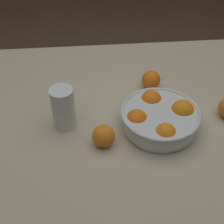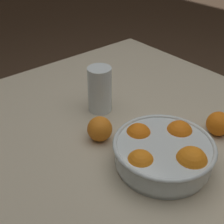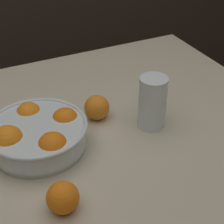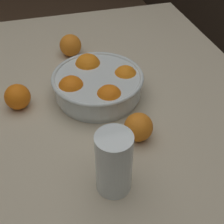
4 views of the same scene
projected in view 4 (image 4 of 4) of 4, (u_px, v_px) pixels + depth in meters
dining_table at (91, 131)px, 0.94m from camera, size 1.38×1.10×0.75m
fruit_bowl at (98, 84)px, 0.93m from camera, size 0.27×0.27×0.10m
juice_glass at (112, 166)px, 0.67m from camera, size 0.08×0.08×0.16m
orange_loose_near_bowl at (70, 45)px, 1.12m from camera, size 0.08×0.08×0.08m
orange_loose_front at (17, 97)px, 0.90m from camera, size 0.07×0.07×0.07m
orange_loose_aside at (138, 127)px, 0.80m from camera, size 0.08×0.08×0.08m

